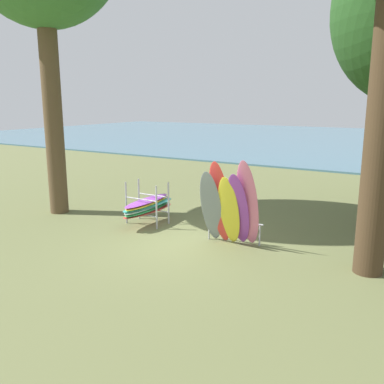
% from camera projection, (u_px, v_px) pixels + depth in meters
% --- Properties ---
extents(ground_plane, '(80.00, 80.00, 0.00)m').
position_uv_depth(ground_plane, '(191.00, 244.00, 10.61)').
color(ground_plane, '#60663D').
extents(lake_water, '(80.00, 36.00, 0.10)m').
position_uv_depth(lake_water, '(374.00, 142.00, 36.42)').
color(lake_water, '#477084').
rests_on(lake_water, ground).
extents(leaning_board_pile, '(1.55, 1.14, 2.25)m').
position_uv_depth(leaning_board_pile, '(229.00, 207.00, 10.28)').
color(leaning_board_pile, gray).
rests_on(leaning_board_pile, ground).
extents(board_storage_rack, '(1.15, 2.13, 1.25)m').
position_uv_depth(board_storage_rack, '(148.00, 206.00, 12.28)').
color(board_storage_rack, '#9EA0A5').
rests_on(board_storage_rack, ground).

